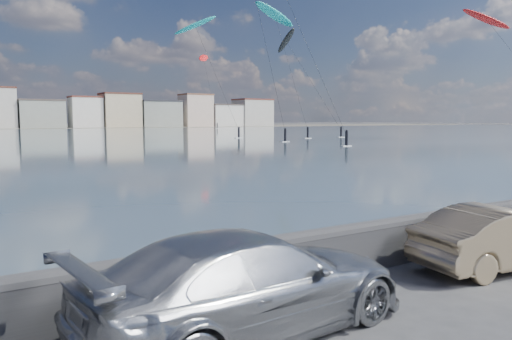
{
  "coord_description": "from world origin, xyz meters",
  "views": [
    {
      "loc": [
        -4.71,
        -5.06,
        3.3
      ],
      "look_at": [
        1.0,
        4.0,
        2.2
      ],
      "focal_mm": 35.0,
      "sensor_mm": 36.0,
      "label": 1
    }
  ],
  "objects": [
    {
      "name": "kitesurfer_12",
      "position": [
        54.82,
        77.68,
        18.51
      ],
      "size": [
        3.89,
        19.86,
        21.53
      ],
      "color": "black",
      "rests_on": "ground"
    },
    {
      "name": "car_silver",
      "position": [
        -0.84,
        1.28,
        0.8
      ],
      "size": [
        5.7,
        2.76,
        1.6
      ],
      "primitive_type": "imported",
      "rotation": [
        0.0,
        0.0,
        1.67
      ],
      "color": "#A7A9AE",
      "rests_on": "ground"
    },
    {
      "name": "kitesurfer_3",
      "position": [
        35.51,
        79.26,
        19.9
      ],
      "size": [
        7.77,
        14.3,
        22.28
      ],
      "color": "#19BFBF",
      "rests_on": "ground"
    },
    {
      "name": "kitesurfer_1",
      "position": [
        76.59,
        159.1,
        24.88
      ],
      "size": [
        8.48,
        20.79,
        27.68
      ],
      "color": "red",
      "rests_on": "ground"
    },
    {
      "name": "kitesurfer_13",
      "position": [
        70.68,
        44.56,
        18.99
      ],
      "size": [
        8.29,
        16.77,
        21.19
      ],
      "color": "red",
      "rests_on": "ground"
    },
    {
      "name": "seawall",
      "position": [
        0.0,
        2.7,
        0.58
      ],
      "size": [
        400.0,
        0.36,
        1.08
      ],
      "color": "#28282B",
      "rests_on": "ground"
    },
    {
      "name": "kitesurfer_9",
      "position": [
        50.74,
        76.11,
        23.05
      ],
      "size": [
        9.97,
        17.12,
        25.7
      ],
      "color": "#19BFBF",
      "rests_on": "ground"
    },
    {
      "name": "car_champagne",
      "position": [
        5.65,
        1.16,
        0.7
      ],
      "size": [
        4.39,
        2.07,
        1.39
      ],
      "primitive_type": "imported",
      "rotation": [
        0.0,
        0.0,
        1.42
      ],
      "color": "tan",
      "rests_on": "ground"
    }
  ]
}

